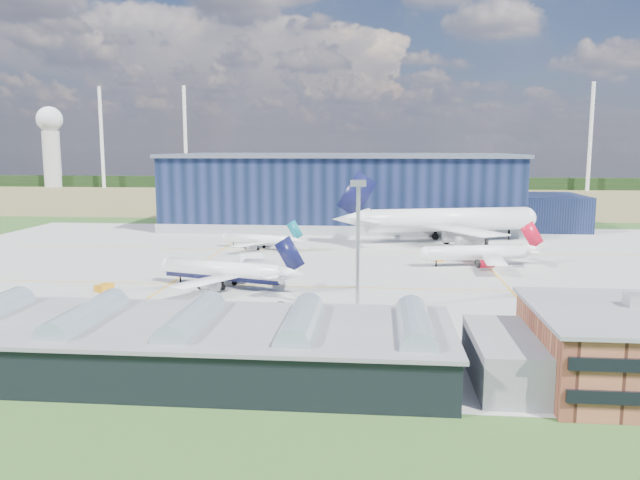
{
  "coord_description": "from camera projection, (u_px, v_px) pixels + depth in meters",
  "views": [
    {
      "loc": [
        13.39,
        -134.62,
        28.49
      ],
      "look_at": [
        0.07,
        6.8,
        7.27
      ],
      "focal_mm": 35.0,
      "sensor_mm": 36.0,
      "label": 1
    }
  ],
  "objects": [
    {
      "name": "ground",
      "position": [
        317.0,
        277.0,
        138.01
      ],
      "size": [
        600.0,
        600.0,
        0.0
      ],
      "primitive_type": "plane",
      "color": "#2B5720",
      "rests_on": "ground"
    },
    {
      "name": "apron",
      "position": [
        321.0,
        268.0,
        147.85
      ],
      "size": [
        220.0,
        160.0,
        0.08
      ],
      "color": "#A5A5A0",
      "rests_on": "ground"
    },
    {
      "name": "farmland",
      "position": [
        355.0,
        198.0,
        354.63
      ],
      "size": [
        600.0,
        220.0,
        0.01
      ],
      "primitive_type": "cube",
      "color": "olive",
      "rests_on": "ground"
    },
    {
      "name": "treeline",
      "position": [
        359.0,
        183.0,
        432.81
      ],
      "size": [
        600.0,
        8.0,
        8.0
      ],
      "primitive_type": "cube",
      "color": "black",
      "rests_on": "ground"
    },
    {
      "name": "horizon_dressing",
      "position": [
        89.0,
        139.0,
        440.57
      ],
      "size": [
        440.2,
        18.0,
        70.0
      ],
      "color": "white",
      "rests_on": "ground"
    },
    {
      "name": "hangar",
      "position": [
        350.0,
        193.0,
        229.38
      ],
      "size": [
        145.0,
        62.0,
        26.1
      ],
      "color": "black",
      "rests_on": "ground"
    },
    {
      "name": "glass_concourse",
      "position": [
        220.0,
        345.0,
        78.98
      ],
      "size": [
        78.0,
        23.0,
        8.6
      ],
      "color": "black",
      "rests_on": "ground"
    },
    {
      "name": "light_mast_center",
      "position": [
        358.0,
        225.0,
        105.26
      ],
      "size": [
        2.6,
        2.6,
        23.0
      ],
      "color": "#AEB1B5",
      "rests_on": "ground"
    },
    {
      "name": "airliner_navy",
      "position": [
        224.0,
        261.0,
        127.04
      ],
      "size": [
        41.86,
        41.37,
        11.04
      ],
      "primitive_type": null,
      "rotation": [
        0.0,
        0.0,
        2.85
      ],
      "color": "white",
      "rests_on": "ground"
    },
    {
      "name": "airliner_red",
      "position": [
        477.0,
        245.0,
        149.82
      ],
      "size": [
        37.72,
        37.2,
        10.36
      ],
      "primitive_type": null,
      "rotation": [
        0.0,
        0.0,
        3.36
      ],
      "color": "white",
      "rests_on": "ground"
    },
    {
      "name": "airliner_widebody",
      "position": [
        448.0,
        208.0,
        187.27
      ],
      "size": [
        78.47,
        77.49,
        20.91
      ],
      "primitive_type": null,
      "rotation": [
        0.0,
        0.0,
        0.27
      ],
      "color": "white",
      "rests_on": "ground"
    },
    {
      "name": "airliner_regional",
      "position": [
        258.0,
        234.0,
        175.05
      ],
      "size": [
        32.79,
        32.43,
        8.52
      ],
      "primitive_type": null,
      "rotation": [
        0.0,
        0.0,
        2.82
      ],
      "color": "white",
      "rests_on": "ground"
    },
    {
      "name": "gse_tug_a",
      "position": [
        394.0,
        339.0,
        91.13
      ],
      "size": [
        3.8,
        4.23,
        1.5
      ],
      "primitive_type": "cube",
      "rotation": [
        0.0,
        0.0,
        0.57
      ],
      "color": "orange",
      "rests_on": "ground"
    },
    {
      "name": "gse_tug_b",
      "position": [
        104.0,
        288.0,
        124.04
      ],
      "size": [
        3.35,
        3.94,
        1.45
      ],
      "primitive_type": "cube",
      "rotation": [
        0.0,
        0.0,
        -0.4
      ],
      "color": "orange",
      "rests_on": "ground"
    },
    {
      "name": "gse_van_a",
      "position": [
        251.0,
        258.0,
        154.12
      ],
      "size": [
        5.99,
        3.92,
        2.41
      ],
      "primitive_type": "cube",
      "rotation": [
        0.0,
        0.0,
        1.87
      ],
      "color": "white",
      "rests_on": "ground"
    },
    {
      "name": "gse_cart_a",
      "position": [
        289.0,
        250.0,
        169.24
      ],
      "size": [
        3.12,
        3.74,
        1.38
      ],
      "primitive_type": "cube",
      "rotation": [
        0.0,
        0.0,
        -0.36
      ],
      "color": "white",
      "rests_on": "ground"
    },
    {
      "name": "gse_tug_c",
      "position": [
        438.0,
        258.0,
        157.15
      ],
      "size": [
        2.25,
        3.44,
        1.46
      ],
      "primitive_type": "cube",
      "rotation": [
        0.0,
        0.0,
        0.05
      ],
      "color": "orange",
      "rests_on": "ground"
    },
    {
      "name": "airstair",
      "position": [
        183.0,
        327.0,
        93.95
      ],
      "size": [
        2.39,
        5.11,
        3.18
      ],
      "primitive_type": "cube",
      "rotation": [
        0.0,
        0.0,
        0.08
      ],
      "color": "white",
      "rests_on": "ground"
    },
    {
      "name": "car_a",
      "position": [
        349.0,
        343.0,
        89.77
      ],
      "size": [
        3.57,
        1.97,
        1.15
      ],
      "primitive_type": "imported",
      "rotation": [
        0.0,
        0.0,
        1.76
      ],
      "color": "#99999E",
      "rests_on": "ground"
    },
    {
      "name": "car_b",
      "position": [
        282.0,
        306.0,
        109.88
      ],
      "size": [
        4.3,
        2.5,
        1.34
      ],
      "primitive_type": "imported",
      "rotation": [
        0.0,
        0.0,
        1.29
      ],
      "color": "#99999E",
      "rests_on": "ground"
    }
  ]
}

